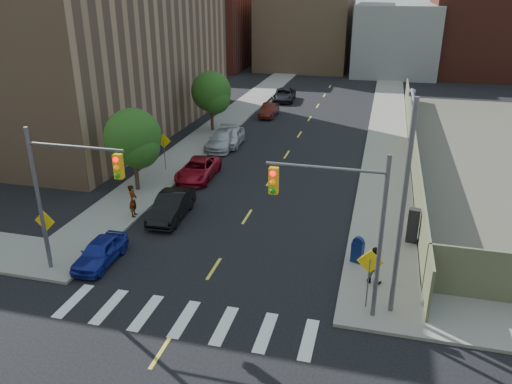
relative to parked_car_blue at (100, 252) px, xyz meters
The scene contains 27 objects.
sidewalk_nw 34.43m from the parked_car_blue, 93.75° to the left, with size 3.50×73.00×0.15m, color gray.
sidewalk_ne 36.83m from the parked_car_blue, 68.91° to the left, with size 3.50×73.00×0.15m, color gray.
fence_north 25.76m from the parked_car_blue, 54.09° to the left, with size 0.12×44.00×2.50m, color #565E42.
building_nw 29.14m from the parked_car_blue, 125.83° to the left, with size 22.00×30.00×16.00m, color #8C6B4C.
bg_bldg_west 65.21m from the parked_car_blue, 104.71° to the left, with size 14.00×18.00×12.00m, color #592319.
bg_bldg_midwest 65.22m from the parked_car_blue, 90.44° to the left, with size 14.00×16.00×15.00m, color #8C6B4C.
bg_bldg_center 64.44m from the parked_car_blue, 77.88° to the left, with size 12.00×16.00×10.00m, color gray.
bg_bldg_east 70.83m from the parked_car_blue, 67.02° to the left, with size 18.00×18.00×16.00m, color #592319.
signal_nw 4.10m from the parked_car_blue, 112.94° to the right, with size 4.59×0.30×7.00m.
signal_ne 12.18m from the parked_car_blue, ahead, with size 4.59×0.30×7.00m.
streetlight_ne 14.45m from the parked_car_blue, ahead, with size 0.25×3.70×9.00m.
warn_sign_nw 2.76m from the parked_car_blue, 164.33° to the right, with size 1.06×0.06×2.83m.
warn_sign_ne 12.79m from the parked_car_blue, ahead, with size 1.06×0.06×2.83m.
warn_sign_midwest 13.13m from the parked_car_blue, 100.14° to the left, with size 1.06×0.06×2.83m.
tree_west_near 9.68m from the parked_car_blue, 105.71° to the left, with size 3.66×3.64×5.52m.
tree_west_far 24.20m from the parked_car_blue, 95.98° to the left, with size 3.66×3.64×5.52m.
parked_car_blue is the anchor object (origin of this frame).
parked_car_black 5.78m from the parked_car_blue, 77.00° to the left, with size 1.56×4.48×1.48m, color black.
parked_car_red 12.10m from the parked_car_blue, 87.53° to the left, with size 2.23×4.84×1.34m, color maroon.
parked_car_silver 19.22m from the parked_car_blue, 90.00° to the left, with size 2.04×5.01×1.45m, color #A7A9AF.
parked_car_white 20.22m from the parked_car_blue, 88.65° to the left, with size 1.72×4.27×1.45m, color beige.
parked_car_maroon 30.73m from the parked_car_blue, 87.58° to the left, with size 1.40×4.00×1.32m, color #45150D.
parked_car_grey 38.55m from the parked_car_blue, 88.07° to the left, with size 2.37×5.14×1.43m, color black.
mailbox 12.46m from the parked_car_blue, 13.99° to the left, with size 0.64×0.56×1.32m.
payphone 15.80m from the parked_car_blue, 21.49° to the left, with size 0.55×0.45×1.85m, color black.
pedestrian_west 5.14m from the parked_car_blue, 99.00° to the left, with size 0.69×0.46×1.90m, color gray.
pedestrian_east 12.96m from the parked_car_blue, ahead, with size 0.85×0.66×1.75m, color gray.
Camera 1 is at (7.09, -11.48, 12.55)m, focal length 35.00 mm.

